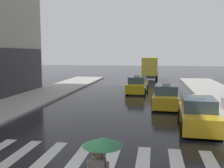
# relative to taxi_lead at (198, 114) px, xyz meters

# --- Properties ---
(crosswalk_markings) EXTENTS (11.30, 2.80, 0.01)m
(crosswalk_markings) POSITION_rel_taxi_lead_xyz_m (-4.45, -4.73, -0.72)
(crosswalk_markings) COLOR silver
(crosswalk_markings) RESTS_ON ground
(taxi_lead) EXTENTS (2.09, 4.61, 1.80)m
(taxi_lead) POSITION_rel_taxi_lead_xyz_m (0.00, 0.00, 0.00)
(taxi_lead) COLOR gold
(taxi_lead) RESTS_ON ground
(taxi_second) EXTENTS (2.09, 4.61, 1.80)m
(taxi_second) POSITION_rel_taxi_lead_xyz_m (-1.43, 5.36, 0.00)
(taxi_second) COLOR gold
(taxi_second) RESTS_ON ground
(taxi_third) EXTENTS (2.10, 4.62, 1.80)m
(taxi_third) POSITION_rel_taxi_lead_xyz_m (-4.00, 12.01, 0.00)
(taxi_third) COLOR yellow
(taxi_third) RESTS_ON ground
(box_truck) EXTENTS (2.35, 7.57, 3.35)m
(box_truck) POSITION_rel_taxi_lead_xyz_m (-2.99, 25.78, 1.13)
(box_truck) COLOR #2D2D2D
(box_truck) RESTS_ON ground
(pedestrian_with_umbrella) EXTENTS (0.96, 0.96, 1.94)m
(pedestrian_with_umbrella) POSITION_rel_taxi_lead_xyz_m (-3.51, -8.06, 0.79)
(pedestrian_with_umbrella) COLOR #473D33
(pedestrian_with_umbrella) RESTS_ON ground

